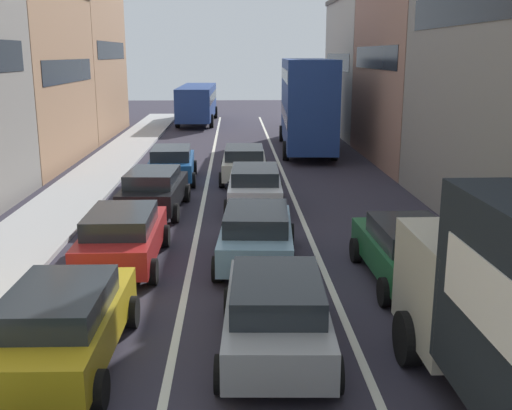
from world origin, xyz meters
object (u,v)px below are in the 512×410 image
(sedan_centre_lane_second, at_px, (276,311))
(sedan_centre_lane_fifth, at_px, (244,162))
(sedan_left_lane_third, at_px, (123,236))
(wagon_left_lane_second, at_px, (63,323))
(hatchback_centre_lane_third, at_px, (256,233))
(bus_mid_queue_primary, at_px, (307,100))
(bus_far_queue_secondary, at_px, (197,101))
(sedan_left_lane_fifth, at_px, (172,163))
(sedan_right_lane_behind_truck, at_px, (409,250))
(coupe_centre_lane_fourth, at_px, (255,186))
(sedan_left_lane_fourth, at_px, (154,189))

(sedan_centre_lane_second, xyz_separation_m, sedan_centre_lane_fifth, (-0.30, 15.63, 0.00))
(sedan_left_lane_third, xyz_separation_m, sedan_centre_lane_fifth, (3.32, 10.77, 0.00))
(wagon_left_lane_second, bearing_deg, hatchback_centre_lane_third, -33.24)
(sedan_centre_lane_second, bearing_deg, bus_mid_queue_primary, -5.63)
(sedan_centre_lane_second, height_order, bus_far_queue_secondary, bus_far_queue_secondary)
(sedan_left_lane_third, relative_size, bus_mid_queue_primary, 0.41)
(hatchback_centre_lane_third, relative_size, sedan_centre_lane_fifth, 1.02)
(hatchback_centre_lane_third, distance_m, sedan_left_lane_fifth, 11.17)
(wagon_left_lane_second, height_order, sedan_left_lane_third, same)
(hatchback_centre_lane_third, bearing_deg, bus_mid_queue_primary, -7.01)
(wagon_left_lane_second, relative_size, sedan_left_lane_third, 1.00)
(sedan_centre_lane_second, relative_size, sedan_right_lane_behind_truck, 1.01)
(coupe_centre_lane_fourth, relative_size, sedan_left_lane_fourth, 0.99)
(coupe_centre_lane_fourth, distance_m, sedan_right_lane_behind_truck, 8.12)
(wagon_left_lane_second, distance_m, sedan_left_lane_fourth, 10.74)
(sedan_centre_lane_second, xyz_separation_m, bus_far_queue_secondary, (-3.58, 38.36, 0.96))
(sedan_left_lane_fifth, xyz_separation_m, bus_far_queue_secondary, (-0.17, 22.73, 0.96))
(sedan_left_lane_fourth, distance_m, sedan_centre_lane_fifth, 6.15)
(sedan_left_lane_third, xyz_separation_m, sedan_left_lane_fifth, (0.21, 10.77, 0.00))
(hatchback_centre_lane_third, distance_m, sedan_centre_lane_fifth, 10.69)
(sedan_right_lane_behind_truck, bearing_deg, hatchback_centre_lane_third, 65.80)
(sedan_centre_lane_fifth, bearing_deg, hatchback_centre_lane_third, -178.19)
(bus_mid_queue_primary, bearing_deg, bus_far_queue_secondary, 28.24)
(bus_mid_queue_primary, xyz_separation_m, bus_far_queue_secondary, (-6.91, 14.53, -1.07))
(sedan_left_lane_fifth, xyz_separation_m, bus_mid_queue_primary, (6.74, 8.20, 2.03))
(bus_mid_queue_primary, bearing_deg, sedan_right_lane_behind_truck, -176.99)
(sedan_centre_lane_second, bearing_deg, hatchback_centre_lane_third, 4.33)
(sedan_left_lane_fifth, bearing_deg, bus_far_queue_secondary, -1.79)
(sedan_left_lane_fifth, bearing_deg, bus_mid_queue_primary, -41.62)
(sedan_left_lane_fifth, bearing_deg, sedan_right_lane_behind_truck, -153.09)
(sedan_centre_lane_fifth, bearing_deg, sedan_left_lane_fourth, 149.68)
(sedan_right_lane_behind_truck, xyz_separation_m, bus_far_queue_secondary, (-6.97, 34.94, 0.96))
(wagon_left_lane_second, height_order, sedan_left_lane_fifth, same)
(wagon_left_lane_second, bearing_deg, bus_mid_queue_primary, -15.51)
(coupe_centre_lane_fourth, bearing_deg, sedan_centre_lane_second, -178.12)
(sedan_centre_lane_second, bearing_deg, sedan_left_lane_fifth, 14.62)
(sedan_left_lane_fourth, relative_size, sedan_right_lane_behind_truck, 1.01)
(coupe_centre_lane_fourth, bearing_deg, hatchback_centre_lane_third, -179.78)
(bus_far_queue_secondary, bearing_deg, wagon_left_lane_second, -179.27)
(wagon_left_lane_second, height_order, hatchback_centre_lane_third, same)
(sedan_centre_lane_fifth, relative_size, sedan_right_lane_behind_truck, 1.00)
(sedan_centre_lane_second, bearing_deg, sedan_left_lane_fourth, 21.01)
(sedan_centre_lane_fifth, height_order, bus_far_queue_secondary, bus_far_queue_secondary)
(sedan_centre_lane_second, height_order, sedan_left_lane_fourth, same)
(sedan_centre_lane_second, height_order, sedan_right_lane_behind_truck, same)
(wagon_left_lane_second, bearing_deg, sedan_centre_lane_second, -83.75)
(sedan_centre_lane_fifth, bearing_deg, sedan_centre_lane_second, -177.78)
(sedan_left_lane_third, distance_m, sedan_centre_lane_fifth, 11.27)
(wagon_left_lane_second, relative_size, sedan_left_lane_fifth, 0.99)
(sedan_centre_lane_second, distance_m, hatchback_centre_lane_third, 4.94)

